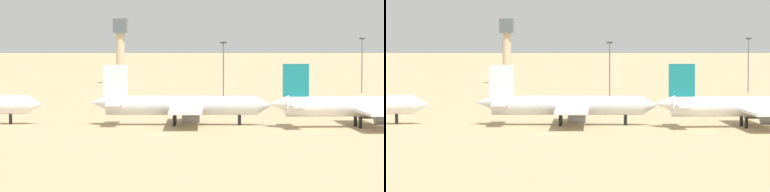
# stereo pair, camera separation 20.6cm
# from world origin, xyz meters

# --- Properties ---
(ground) EXTENTS (4000.00, 4000.00, 0.00)m
(ground) POSITION_xyz_m (0.00, 0.00, 0.00)
(ground) COLOR tan
(ridge_west) EXTENTS (428.37, 398.14, 99.81)m
(ridge_west) POSITION_xyz_m (9.04, 1045.93, 49.91)
(ridge_west) COLOR gray
(ridge_west) RESTS_ON ground
(parked_jet_white_2) EXTENTS (39.10, 32.82, 12.93)m
(parked_jet_white_2) POSITION_xyz_m (2.45, 20.95, 4.24)
(parked_jet_white_2) COLOR silver
(parked_jet_white_2) RESTS_ON ground
(parked_jet_teal_3) EXTENTS (40.50, 34.29, 13.37)m
(parked_jet_teal_3) POSITION_xyz_m (41.25, 17.62, 4.38)
(parked_jet_teal_3) COLOR white
(parked_jet_teal_3) RESTS_ON ground
(control_tower) EXTENTS (5.20, 5.20, 24.73)m
(control_tower) POSITION_xyz_m (-31.87, 206.55, 14.92)
(control_tower) COLOR #C6B793
(control_tower) RESTS_ON ground
(light_pole_mid) EXTENTS (1.80, 0.50, 17.88)m
(light_pole_mid) POSITION_xyz_m (53.65, 150.70, 10.18)
(light_pole_mid) COLOR #59595E
(light_pole_mid) RESTS_ON ground
(light_pole_east) EXTENTS (1.80, 0.50, 17.09)m
(light_pole_east) POSITION_xyz_m (9.76, 101.62, 9.77)
(light_pole_east) COLOR #59595E
(light_pole_east) RESTS_ON ground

